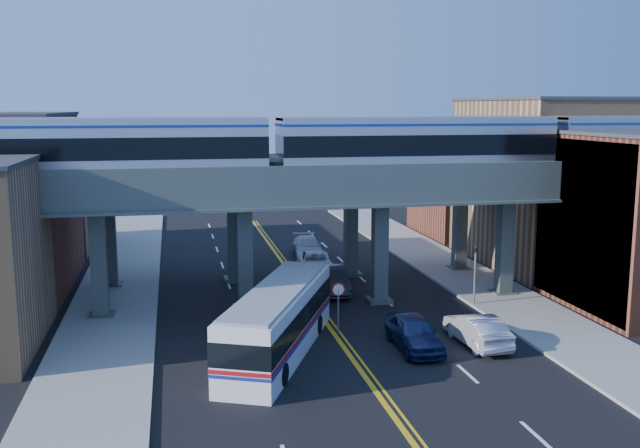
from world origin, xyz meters
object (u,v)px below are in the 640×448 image
object	(u,v)px
stop_sign	(338,299)
car_lane_b	(333,280)
traffic_signal	(475,268)
car_lane_c	(315,262)
transit_bus	(279,322)
car_lane_a	(414,332)
car_parked_curb	(477,330)
transit_train	(416,145)
car_lane_d	(307,247)

from	to	relation	value
stop_sign	car_lane_b	xyz separation A→B (m)	(1.50, 7.70, -0.94)
traffic_signal	car_lane_c	xyz separation A→B (m)	(-7.40, 10.55, -1.61)
transit_bus	car_lane_a	world-z (taller)	transit_bus
car_parked_curb	transit_bus	bearing A→B (deg)	-6.70
transit_bus	car_parked_curb	size ratio (longest dim) A/B	2.55
car_lane_a	car_lane_b	size ratio (longest dim) A/B	0.96
transit_train	car_parked_curb	size ratio (longest dim) A/B	10.70
transit_train	car_lane_b	world-z (taller)	transit_train
car_lane_c	car_lane_b	bearing A→B (deg)	-84.35
transit_train	stop_sign	distance (m)	10.82
transit_bus	car_lane_a	distance (m)	6.59
traffic_signal	transit_bus	size ratio (longest dim) A/B	0.34
transit_bus	car_lane_b	xyz separation A→B (m)	(5.02, 10.41, -0.75)
transit_train	car_parked_curb	bearing A→B (deg)	-87.50
traffic_signal	car_lane_c	distance (m)	12.98
car_lane_b	car_lane_c	world-z (taller)	car_lane_b
stop_sign	traffic_signal	distance (m)	9.41
stop_sign	car_lane_d	xyz separation A→B (m)	(1.94, 18.76, -1.00)
car_lane_a	transit_train	bearing A→B (deg)	72.05
car_lane_b	car_lane_d	world-z (taller)	car_lane_b
stop_sign	car_lane_a	distance (m)	4.60
car_lane_a	car_lane_b	world-z (taller)	car_lane_b
transit_train	car_lane_b	bearing A→B (deg)	148.07
car_lane_b	transit_train	bearing A→B (deg)	-25.53
traffic_signal	car_lane_b	distance (m)	8.89
transit_bus	car_parked_curb	bearing A→B (deg)	-70.72
car_lane_b	car_lane_d	distance (m)	11.07
traffic_signal	transit_bus	xyz separation A→B (m)	(-12.42, -5.71, -0.73)
traffic_signal	car_parked_curb	bearing A→B (deg)	-112.75
car_lane_d	car_parked_curb	distance (m)	22.61
car_lane_d	stop_sign	bearing A→B (deg)	-91.37
transit_train	car_lane_a	size ratio (longest dim) A/B	10.46
traffic_signal	car_lane_a	size ratio (longest dim) A/B	0.86
transit_train	traffic_signal	xyz separation A→B (m)	(3.07, -2.00, -7.08)
car_lane_c	car_parked_curb	distance (m)	17.63
stop_sign	transit_bus	distance (m)	4.45
car_lane_b	car_parked_curb	world-z (taller)	car_lane_b
stop_sign	car_lane_a	size ratio (longest dim) A/B	0.55
car_lane_c	car_lane_d	size ratio (longest dim) A/B	0.95
transit_train	car_lane_a	distance (m)	12.31
car_lane_d	car_lane_a	bearing A→B (deg)	-82.75
traffic_signal	car_parked_curb	size ratio (longest dim) A/B	0.88
car_lane_a	car_lane_c	world-z (taller)	car_lane_a
car_lane_a	car_lane_d	bearing A→B (deg)	93.54
transit_bus	car_lane_b	world-z (taller)	transit_bus
transit_train	car_lane_d	distance (m)	16.70
stop_sign	car_lane_a	bearing A→B (deg)	-48.39
traffic_signal	car_lane_d	xyz separation A→B (m)	(-6.96, 15.76, -1.54)
traffic_signal	car_lane_b	size ratio (longest dim) A/B	0.82
transit_train	stop_sign	world-z (taller)	transit_train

